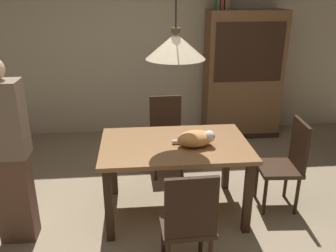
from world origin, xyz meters
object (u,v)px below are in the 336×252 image
person_standing (7,155)px  book_brown_thick (226,1)px  chair_right_side (287,161)px  hutch_bookcase (243,78)px  dining_table (175,153)px  chair_far_back (166,132)px  chair_near_front (188,221)px  cat_sleeping (196,138)px  pendant_lamp (176,46)px

person_standing → book_brown_thick: bearing=43.7°
chair_right_side → hutch_bookcase: hutch_bookcase is taller
dining_table → person_standing: (-1.43, -0.27, 0.18)m
chair_right_side → book_brown_thick: bearing=96.5°
chair_far_back → chair_right_side: bearing=-38.0°
dining_table → chair_near_front: bearing=-89.8°
chair_near_front → book_brown_thick: size_ratio=3.88×
chair_right_side → cat_sleeping: size_ratio=2.36×
dining_table → hutch_bookcase: size_ratio=0.76×
chair_near_front → hutch_bookcase: hutch_bookcase is taller
chair_near_front → book_brown_thick: book_brown_thick is taller
cat_sleeping → person_standing: (-1.62, -0.19, -0.00)m
person_standing → chair_right_side: bearing=6.0°
person_standing → pendant_lamp: bearing=10.8°
chair_far_back → chair_near_front: size_ratio=1.00×
book_brown_thick → dining_table: bearing=-114.8°
hutch_bookcase → person_standing: 3.47m
dining_table → chair_right_side: chair_right_side is taller
hutch_bookcase → person_standing: (-2.66, -2.23, -0.06)m
chair_right_side → person_standing: size_ratio=0.57×
chair_far_back → cat_sleeping: bearing=-78.7°
cat_sleeping → hutch_bookcase: size_ratio=0.21×
dining_table → book_brown_thick: 2.53m
chair_far_back → chair_near_front: (0.01, -1.76, 0.00)m
chair_far_back → chair_near_front: 1.76m
pendant_lamp → book_brown_thick: (0.91, 1.96, 0.30)m
pendant_lamp → hutch_bookcase: bearing=58.0°
chair_near_front → chair_far_back: bearing=90.2°
book_brown_thick → person_standing: bearing=-136.3°
pendant_lamp → book_brown_thick: bearing=65.2°
cat_sleeping → hutch_bookcase: (1.04, 2.04, 0.06)m
hutch_bookcase → book_brown_thick: (-0.32, 0.00, 1.07)m
chair_far_back → book_brown_thick: (0.91, 1.08, 1.45)m
chair_right_side → chair_near_front: 1.42m
dining_table → chair_near_front: (0.00, -0.88, -0.14)m
hutch_bookcase → pendant_lamp: bearing=-122.0°
hutch_bookcase → person_standing: bearing=-140.0°
chair_far_back → hutch_bookcase: bearing=41.3°
chair_near_front → book_brown_thick: 3.31m
chair_near_front → person_standing: size_ratio=0.57×
chair_far_back → chair_right_side: 1.43m
cat_sleeping → dining_table: bearing=157.2°
chair_far_back → pendant_lamp: (0.00, -0.88, 1.15)m
dining_table → book_brown_thick: book_brown_thick is taller
chair_near_front → hutch_bookcase: (1.22, 2.84, 0.38)m
chair_far_back → pendant_lamp: pendant_lamp is taller
dining_table → person_standing: 1.47m
dining_table → chair_near_front: 0.89m
chair_near_front → person_standing: (-1.44, 0.60, 0.31)m
dining_table → book_brown_thick: size_ratio=5.83×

